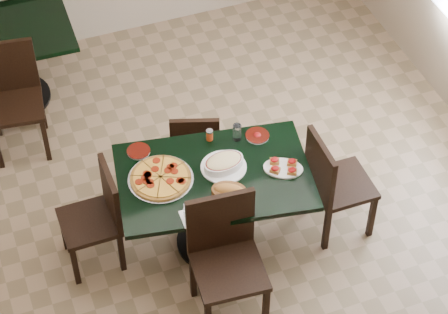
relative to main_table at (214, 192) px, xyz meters
name	(u,v)px	position (x,y,z in m)	size (l,w,h in m)	color
floor	(209,241)	(-0.04, 0.02, -0.57)	(5.50, 5.50, 0.00)	#7C6247
main_table	(214,192)	(0.00, 0.00, 0.00)	(1.49, 1.09, 0.75)	black
back_table	(4,53)	(-1.12, 2.16, -0.04)	(1.20, 0.89, 0.75)	black
chair_far	(195,145)	(0.07, 0.62, -0.13)	(0.47, 0.47, 0.80)	black
chair_near	(225,252)	(-0.12, -0.53, 0.00)	(0.51, 0.51, 1.01)	black
chair_right	(332,181)	(0.86, -0.16, -0.05)	(0.44, 0.44, 0.93)	black
chair_left	(99,213)	(-0.82, 0.17, -0.08)	(0.41, 0.41, 0.87)	black
back_chair_near	(13,92)	(-1.15, 1.62, -0.03)	(0.50, 0.50, 0.96)	black
pepperoni_pizza	(161,178)	(-0.36, 0.09, 0.20)	(0.46, 0.46, 0.04)	#B9B9C0
lasagna_casserole	(224,163)	(0.09, 0.04, 0.23)	(0.33, 0.33, 0.09)	silver
bread_basket	(229,192)	(0.03, -0.22, 0.22)	(0.29, 0.27, 0.10)	brown
bruschetta_platter	(283,167)	(0.48, -0.12, 0.21)	(0.34, 0.31, 0.05)	silver
side_plate_near	(211,210)	(-0.13, -0.30, 0.19)	(0.17, 0.17, 0.02)	silver
side_plate_far_r	(257,136)	(0.43, 0.25, 0.19)	(0.18, 0.18, 0.03)	silver
side_plate_far_l	(139,151)	(-0.43, 0.40, 0.19)	(0.17, 0.17, 0.02)	silver
napkin_setting	(193,217)	(-0.26, -0.31, 0.18)	(0.16, 0.16, 0.01)	white
water_glass_a	(237,132)	(0.28, 0.28, 0.25)	(0.06, 0.06, 0.13)	white
water_glass_b	(188,212)	(-0.30, -0.31, 0.25)	(0.06, 0.06, 0.14)	white
pepper_shaker	(210,135)	(0.09, 0.35, 0.23)	(0.05, 0.05, 0.09)	#B83D13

